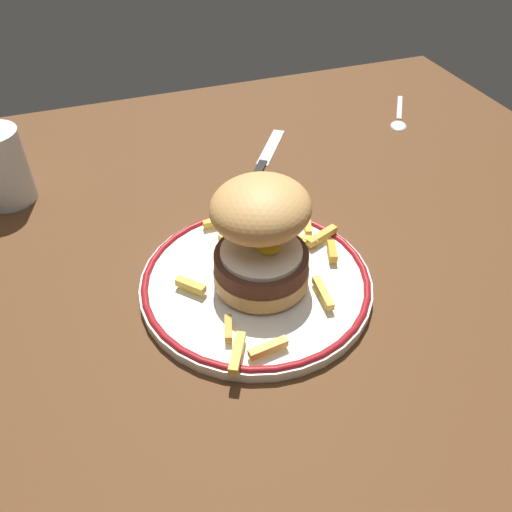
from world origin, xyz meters
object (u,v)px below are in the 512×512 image
object	(u,v)px
knife	(263,162)
spoon	(399,120)
water_glass	(2,172)
dinner_plate	(256,282)
burger	(261,233)

from	to	relation	value
knife	spoon	bearing A→B (deg)	10.27
water_glass	spoon	world-z (taller)	water_glass
dinner_plate	burger	world-z (taller)	burger
burger	knife	bearing A→B (deg)	69.17
burger	water_glass	xyz separation A→B (cm)	(-25.96, 26.69, -2.97)
dinner_plate	spoon	distance (cm)	45.76
burger	knife	distance (cm)	26.24
burger	water_glass	distance (cm)	37.35
spoon	burger	bearing A→B (deg)	-140.91
knife	spoon	xyz separation A→B (cm)	(25.89, 4.69, 0.10)
burger	water_glass	bearing A→B (deg)	134.20
knife	spoon	world-z (taller)	spoon
dinner_plate	spoon	bearing A→B (deg)	38.97
knife	burger	bearing A→B (deg)	-110.83
knife	dinner_plate	bearing A→B (deg)	-111.90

